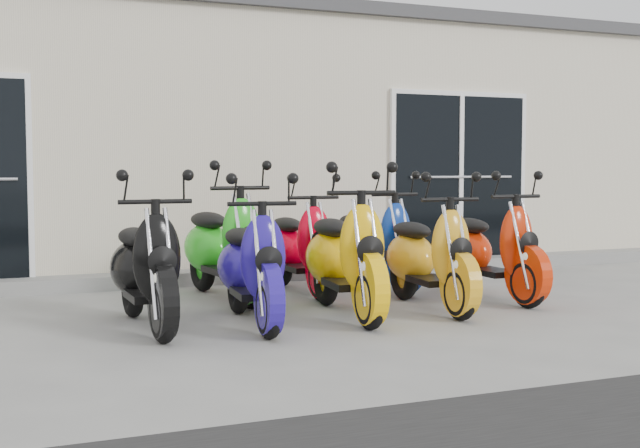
# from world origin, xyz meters

# --- Properties ---
(ground) EXTENTS (80.00, 80.00, 0.00)m
(ground) POSITION_xyz_m (0.00, 0.00, 0.00)
(ground) COLOR gray
(ground) RESTS_ON ground
(building) EXTENTS (14.00, 6.00, 3.20)m
(building) POSITION_xyz_m (0.00, 5.20, 1.60)
(building) COLOR beige
(building) RESTS_ON ground
(roof_cap) EXTENTS (14.20, 6.20, 0.16)m
(roof_cap) POSITION_xyz_m (0.00, 5.20, 3.28)
(roof_cap) COLOR #3F3F42
(roof_cap) RESTS_ON building
(front_step) EXTENTS (14.00, 0.40, 0.15)m
(front_step) POSITION_xyz_m (0.00, 2.02, 0.07)
(front_step) COLOR gray
(front_step) RESTS_ON ground
(door_right) EXTENTS (2.02, 0.08, 2.22)m
(door_right) POSITION_xyz_m (2.60, 2.17, 1.26)
(door_right) COLOR black
(door_right) RESTS_ON front_step
(scooter_front_black) EXTENTS (0.72, 1.80, 1.31)m
(scooter_front_black) POSITION_xyz_m (-1.92, -0.35, 0.66)
(scooter_front_black) COLOR black
(scooter_front_black) RESTS_ON ground
(scooter_front_blue) EXTENTS (0.75, 1.78, 1.28)m
(scooter_front_blue) POSITION_xyz_m (-1.07, -0.51, 0.64)
(scooter_front_blue) COLOR #23148D
(scooter_front_blue) RESTS_ON ground
(scooter_front_orange_a) EXTENTS (0.84, 1.92, 1.37)m
(scooter_front_orange_a) POSITION_xyz_m (-0.18, -0.44, 0.69)
(scooter_front_orange_a) COLOR #FFBC08
(scooter_front_orange_a) RESTS_ON ground
(scooter_front_orange_b) EXTENTS (0.72, 1.77, 1.29)m
(scooter_front_orange_b) POSITION_xyz_m (0.69, -0.41, 0.64)
(scooter_front_orange_b) COLOR gold
(scooter_front_orange_b) RESTS_ON ground
(scooter_front_red) EXTENTS (0.72, 1.78, 1.29)m
(scooter_front_red) POSITION_xyz_m (1.54, -0.12, 0.65)
(scooter_front_red) COLOR red
(scooter_front_red) RESTS_ON ground
(scooter_back_green) EXTENTS (0.93, 1.96, 1.39)m
(scooter_back_green) POSITION_xyz_m (-0.94, 0.86, 0.70)
(scooter_back_green) COLOR green
(scooter_back_green) RESTS_ON ground
(scooter_back_red) EXTENTS (0.65, 1.72, 1.26)m
(scooter_back_red) POSITION_xyz_m (-0.10, 0.94, 0.63)
(scooter_back_red) COLOR red
(scooter_back_red) RESTS_ON ground
(scooter_back_blue) EXTENTS (0.82, 1.80, 1.29)m
(scooter_back_blue) POSITION_xyz_m (0.77, 0.93, 0.64)
(scooter_back_blue) COLOR navy
(scooter_back_blue) RESTS_ON ground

